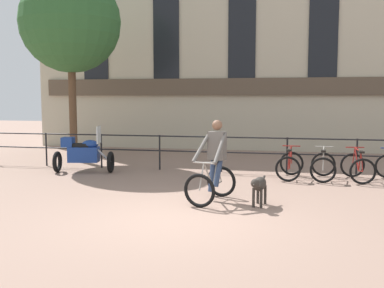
# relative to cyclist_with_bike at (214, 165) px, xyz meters

# --- Properties ---
(ground_plane) EXTENTS (60.00, 60.00, 0.00)m
(ground_plane) POSITION_rel_cyclist_with_bike_xyz_m (-0.37, -1.53, -0.76)
(ground_plane) COLOR #8E7060
(canal_railing) EXTENTS (15.05, 0.05, 1.05)m
(canal_railing) POSITION_rel_cyclist_with_bike_xyz_m (-0.37, 3.67, -0.05)
(canal_railing) COLOR black
(canal_railing) RESTS_ON ground_plane
(building_facade) EXTENTS (18.00, 0.72, 8.94)m
(building_facade) POSITION_rel_cyclist_with_bike_xyz_m (-0.37, 9.46, 3.69)
(building_facade) COLOR #BCB299
(building_facade) RESTS_ON ground_plane
(cyclist_with_bike) EXTENTS (0.95, 1.30, 1.70)m
(cyclist_with_bike) POSITION_rel_cyclist_with_bike_xyz_m (0.00, 0.00, 0.00)
(cyclist_with_bike) COLOR black
(cyclist_with_bike) RESTS_ON ground_plane
(dog) EXTENTS (0.33, 0.92, 0.61)m
(dog) POSITION_rel_cyclist_with_bike_xyz_m (0.97, -0.32, -0.33)
(dog) COLOR #332D28
(dog) RESTS_ON ground_plane
(parked_motorcycle) EXTENTS (1.76, 0.91, 1.35)m
(parked_motorcycle) POSITION_rel_cyclist_with_bike_xyz_m (-4.27, 2.71, -0.20)
(parked_motorcycle) COLOR black
(parked_motorcycle) RESTS_ON ground_plane
(parked_bicycle_near_lamp) EXTENTS (0.76, 1.17, 0.86)m
(parked_bicycle_near_lamp) POSITION_rel_cyclist_with_bike_xyz_m (1.58, 3.02, -0.41)
(parked_bicycle_near_lamp) COLOR black
(parked_bicycle_near_lamp) RESTS_ON ground_plane
(parked_bicycle_mid_left) EXTENTS (0.75, 1.16, 0.86)m
(parked_bicycle_mid_left) POSITION_rel_cyclist_with_bike_xyz_m (2.45, 3.02, -0.41)
(parked_bicycle_mid_left) COLOR black
(parked_bicycle_mid_left) RESTS_ON ground_plane
(parked_bicycle_mid_right) EXTENTS (0.77, 1.17, 0.86)m
(parked_bicycle_mid_right) POSITION_rel_cyclist_with_bike_xyz_m (3.31, 3.02, -0.41)
(parked_bicycle_mid_right) COLOR black
(parked_bicycle_mid_right) RESTS_ON ground_plane
(tree_canalside_left) EXTENTS (3.40, 3.40, 6.41)m
(tree_canalside_left) POSITION_rel_cyclist_with_bike_xyz_m (-5.77, 5.10, 3.92)
(tree_canalside_left) COLOR brown
(tree_canalside_left) RESTS_ON ground_plane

